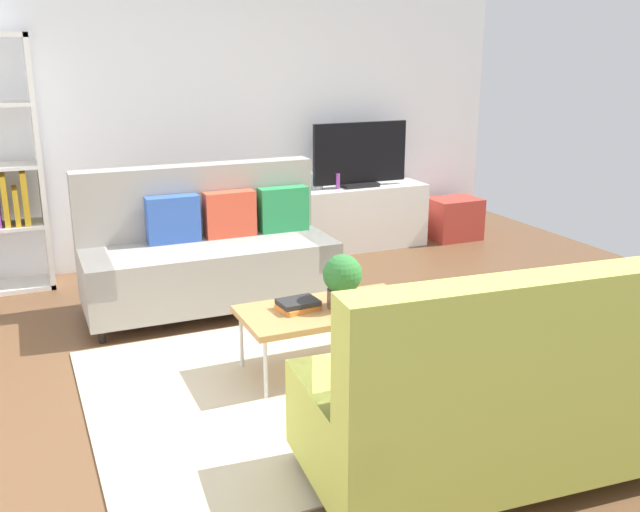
{
  "coord_description": "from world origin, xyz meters",
  "views": [
    {
      "loc": [
        -1.6,
        -3.82,
        1.99
      ],
      "look_at": [
        0.22,
        0.32,
        0.65
      ],
      "focal_mm": 39.75,
      "sensor_mm": 36.0,
      "label": 1
    }
  ],
  "objects_px": {
    "couch_green": "(508,393)",
    "bottle_0": "(338,181)",
    "tv_console": "(358,217)",
    "vase_0": "(304,183)",
    "tv": "(360,156)",
    "table_book_0": "(298,307)",
    "vase_1": "(317,181)",
    "coffee_table": "(328,312)",
    "storage_trunk": "(454,219)",
    "potted_plant": "(342,279)",
    "couch_beige": "(208,252)"
  },
  "relations": [
    {
      "from": "tv_console",
      "to": "bottle_0",
      "type": "height_order",
      "value": "bottle_0"
    },
    {
      "from": "vase_0",
      "to": "storage_trunk",
      "type": "bearing_deg",
      "value": -5.1
    },
    {
      "from": "storage_trunk",
      "to": "potted_plant",
      "type": "xyz_separation_m",
      "value": [
        -2.48,
        -2.42,
        0.38
      ]
    },
    {
      "from": "tv_console",
      "to": "potted_plant",
      "type": "bearing_deg",
      "value": -118.69
    },
    {
      "from": "tv_console",
      "to": "vase_0",
      "type": "bearing_deg",
      "value": 175.07
    },
    {
      "from": "couch_green",
      "to": "vase_1",
      "type": "distance_m",
      "value": 4.04
    },
    {
      "from": "tv",
      "to": "couch_green",
      "type": "bearing_deg",
      "value": -106.99
    },
    {
      "from": "tv_console",
      "to": "table_book_0",
      "type": "distance_m",
      "value": 2.96
    },
    {
      "from": "tv",
      "to": "storage_trunk",
      "type": "height_order",
      "value": "tv"
    },
    {
      "from": "storage_trunk",
      "to": "vase_0",
      "type": "height_order",
      "value": "vase_0"
    },
    {
      "from": "tv_console",
      "to": "vase_0",
      "type": "distance_m",
      "value": 0.7
    },
    {
      "from": "tv",
      "to": "table_book_0",
      "type": "bearing_deg",
      "value": -124.16
    },
    {
      "from": "potted_plant",
      "to": "bottle_0",
      "type": "bearing_deg",
      "value": 65.55
    },
    {
      "from": "couch_beige",
      "to": "tv_console",
      "type": "xyz_separation_m",
      "value": [
        1.85,
        1.07,
        -0.13
      ]
    },
    {
      "from": "couch_green",
      "to": "bottle_0",
      "type": "relative_size",
      "value": 12.64
    },
    {
      "from": "storage_trunk",
      "to": "vase_1",
      "type": "distance_m",
      "value": 1.63
    },
    {
      "from": "coffee_table",
      "to": "table_book_0",
      "type": "height_order",
      "value": "table_book_0"
    },
    {
      "from": "couch_beige",
      "to": "coffee_table",
      "type": "xyz_separation_m",
      "value": [
        0.39,
        -1.42,
        -0.06
      ]
    },
    {
      "from": "potted_plant",
      "to": "bottle_0",
      "type": "xyz_separation_m",
      "value": [
        1.13,
        2.48,
        0.12
      ]
    },
    {
      "from": "couch_beige",
      "to": "tv_console",
      "type": "relative_size",
      "value": 1.36
    },
    {
      "from": "coffee_table",
      "to": "bottle_0",
      "type": "height_order",
      "value": "bottle_0"
    },
    {
      "from": "couch_green",
      "to": "tv",
      "type": "relative_size",
      "value": 1.96
    },
    {
      "from": "bottle_0",
      "to": "vase_0",
      "type": "bearing_deg",
      "value": 164.66
    },
    {
      "from": "coffee_table",
      "to": "vase_0",
      "type": "distance_m",
      "value": 2.71
    },
    {
      "from": "vase_0",
      "to": "vase_1",
      "type": "relative_size",
      "value": 0.84
    },
    {
      "from": "couch_beige",
      "to": "storage_trunk",
      "type": "relative_size",
      "value": 3.67
    },
    {
      "from": "vase_1",
      "to": "couch_green",
      "type": "bearing_deg",
      "value": -100.71
    },
    {
      "from": "couch_green",
      "to": "table_book_0",
      "type": "distance_m",
      "value": 1.53
    },
    {
      "from": "tv",
      "to": "vase_0",
      "type": "xyz_separation_m",
      "value": [
        -0.58,
        0.07,
        -0.25
      ]
    },
    {
      "from": "bottle_0",
      "to": "couch_green",
      "type": "bearing_deg",
      "value": -103.6
    },
    {
      "from": "couch_green",
      "to": "potted_plant",
      "type": "height_order",
      "value": "couch_green"
    },
    {
      "from": "couch_green",
      "to": "bottle_0",
      "type": "distance_m",
      "value": 4.0
    },
    {
      "from": "table_book_0",
      "to": "tv",
      "type": "bearing_deg",
      "value": 55.84
    },
    {
      "from": "tv_console",
      "to": "bottle_0",
      "type": "xyz_separation_m",
      "value": [
        -0.25,
        -0.04,
        0.4
      ]
    },
    {
      "from": "potted_plant",
      "to": "table_book_0",
      "type": "relative_size",
      "value": 1.42
    },
    {
      "from": "bottle_0",
      "to": "coffee_table",
      "type": "bearing_deg",
      "value": -116.33
    },
    {
      "from": "tv",
      "to": "vase_1",
      "type": "distance_m",
      "value": 0.5
    },
    {
      "from": "tv_console",
      "to": "tv",
      "type": "distance_m",
      "value": 0.63
    },
    {
      "from": "couch_beige",
      "to": "vase_1",
      "type": "xyz_separation_m",
      "value": [
        1.41,
        1.12,
        0.27
      ]
    },
    {
      "from": "coffee_table",
      "to": "potted_plant",
      "type": "distance_m",
      "value": 0.23
    },
    {
      "from": "tv",
      "to": "vase_0",
      "type": "bearing_deg",
      "value": 173.12
    },
    {
      "from": "tv_console",
      "to": "table_book_0",
      "type": "height_order",
      "value": "tv_console"
    },
    {
      "from": "vase_0",
      "to": "bottle_0",
      "type": "bearing_deg",
      "value": -15.34
    },
    {
      "from": "coffee_table",
      "to": "vase_1",
      "type": "xyz_separation_m",
      "value": [
        1.03,
        2.54,
        0.32
      ]
    },
    {
      "from": "table_book_0",
      "to": "vase_1",
      "type": "bearing_deg",
      "value": 64.19
    },
    {
      "from": "couch_green",
      "to": "coffee_table",
      "type": "distance_m",
      "value": 1.45
    },
    {
      "from": "tv",
      "to": "potted_plant",
      "type": "distance_m",
      "value": 2.88
    },
    {
      "from": "potted_plant",
      "to": "bottle_0",
      "type": "relative_size",
      "value": 2.2
    },
    {
      "from": "vase_0",
      "to": "bottle_0",
      "type": "relative_size",
      "value": 0.84
    },
    {
      "from": "tv",
      "to": "table_book_0",
      "type": "distance_m",
      "value": 2.98
    }
  ]
}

